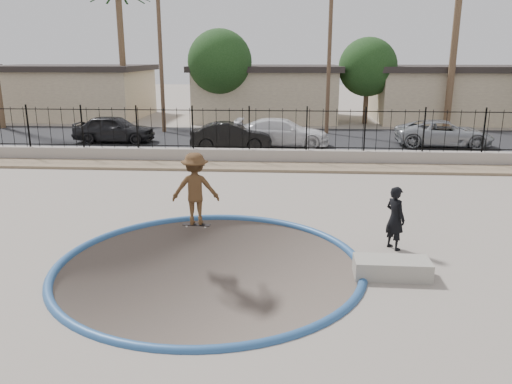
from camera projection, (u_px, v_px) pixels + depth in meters
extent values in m
cube|color=gray|center=(252.00, 178.00, 24.12)|extent=(120.00, 120.00, 2.20)
torus|color=#285084|center=(210.00, 265.00, 11.32)|extent=(7.04, 7.04, 0.20)
cube|color=#997E64|center=(247.00, 167.00, 21.12)|extent=(42.00, 1.60, 0.11)
cube|color=gray|center=(249.00, 156.00, 22.11)|extent=(42.00, 0.45, 0.60)
cube|color=black|center=(249.00, 147.00, 22.00)|extent=(40.00, 0.04, 0.03)
cube|color=black|center=(249.00, 111.00, 21.58)|extent=(40.00, 0.04, 0.04)
cube|color=black|center=(259.00, 138.00, 28.63)|extent=(90.00, 8.00, 0.04)
cube|color=tan|center=(72.00, 94.00, 38.29)|extent=(11.00, 8.00, 3.50)
cube|color=#2B2523|center=(69.00, 68.00, 37.77)|extent=(11.60, 8.60, 0.40)
cube|color=tan|center=(267.00, 95.00, 37.32)|extent=(10.00, 8.00, 3.50)
cube|color=#2B2523|center=(267.00, 68.00, 36.80)|extent=(10.60, 8.60, 0.40)
cube|color=tan|center=(458.00, 96.00, 36.41)|extent=(12.00, 8.00, 3.50)
cube|color=#2B2523|center=(461.00, 69.00, 35.90)|extent=(12.60, 8.60, 0.40)
cylinder|color=brown|center=(122.00, 57.00, 34.83)|extent=(0.44, 0.44, 9.00)
cylinder|color=brown|center=(454.00, 49.00, 31.35)|extent=(0.44, 0.44, 10.00)
cylinder|color=#473323|center=(161.00, 57.00, 29.76)|extent=(0.24, 0.24, 9.00)
cylinder|color=#473323|center=(329.00, 53.00, 29.05)|extent=(0.24, 0.24, 9.50)
cylinder|color=#473323|center=(221.00, 102.00, 34.21)|extent=(0.34, 0.34, 3.00)
sphere|color=#143311|center=(220.00, 62.00, 33.50)|extent=(4.32, 4.32, 4.32)
cylinder|color=#473323|center=(366.00, 104.00, 34.56)|extent=(0.34, 0.34, 2.75)
sphere|color=#143311|center=(368.00, 67.00, 33.90)|extent=(3.96, 3.96, 3.96)
imported|color=brown|center=(195.00, 192.00, 13.61)|extent=(1.35, 0.86, 1.99)
cube|color=black|center=(197.00, 225.00, 13.85)|extent=(0.79, 0.26, 0.02)
cylinder|color=silver|center=(187.00, 226.00, 13.83)|extent=(0.05, 0.03, 0.05)
cylinder|color=silver|center=(188.00, 224.00, 13.97)|extent=(0.05, 0.03, 0.05)
cylinder|color=silver|center=(205.00, 227.00, 13.76)|extent=(0.05, 0.03, 0.05)
cylinder|color=silver|center=(206.00, 225.00, 13.89)|extent=(0.05, 0.03, 0.05)
imported|color=black|center=(395.00, 218.00, 12.09)|extent=(0.63, 0.69, 1.58)
cube|color=gray|center=(392.00, 268.00, 10.68)|extent=(1.61, 0.72, 0.40)
imported|color=black|center=(114.00, 129.00, 27.01)|extent=(4.32, 1.77, 1.47)
imported|color=black|center=(231.00, 136.00, 25.06)|extent=(4.15, 1.79, 1.33)
imported|color=white|center=(282.00, 132.00, 25.93)|extent=(4.91, 2.10, 1.41)
imported|color=#9A9EA3|center=(444.00, 133.00, 25.77)|extent=(4.99, 2.53, 1.35)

